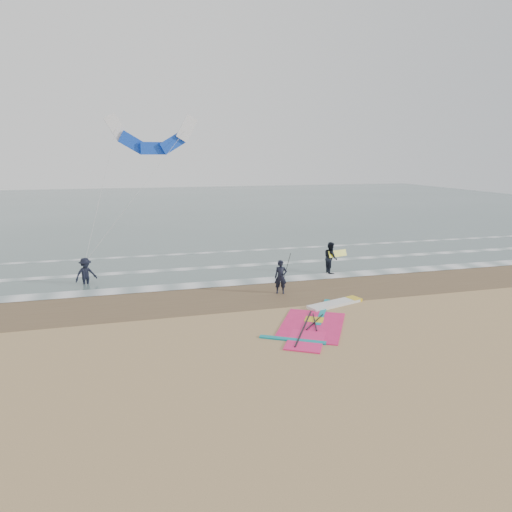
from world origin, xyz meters
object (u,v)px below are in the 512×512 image
object	(u,v)px
windsurf_rig	(320,319)
person_standing	(281,277)
person_wading	(85,268)
person_walking	(331,258)
surf_kite	(152,138)

from	to	relation	value
windsurf_rig	person_standing	world-z (taller)	person_standing
person_wading	person_walking	bearing A→B (deg)	-32.60
windsurf_rig	person_wading	distance (m)	13.28
person_walking	surf_kite	world-z (taller)	surf_kite
person_walking	person_wading	size ratio (longest dim) A/B	1.03
person_standing	person_walking	size ratio (longest dim) A/B	0.92
person_standing	surf_kite	distance (m)	12.29
person_standing	windsurf_rig	bearing A→B (deg)	-68.31
person_standing	person_walking	distance (m)	5.26
windsurf_rig	surf_kite	distance (m)	15.94
windsurf_rig	person_standing	size ratio (longest dim) A/B	3.48
person_standing	surf_kite	xyz separation A→B (m)	(-5.69, 8.28, 7.09)
person_walking	windsurf_rig	bearing A→B (deg)	155.78
windsurf_rig	person_walking	xyz separation A→B (m)	(3.76, 7.33, 0.91)
surf_kite	person_standing	bearing A→B (deg)	-55.50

